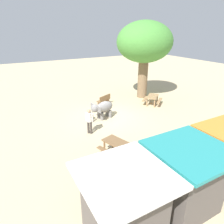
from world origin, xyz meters
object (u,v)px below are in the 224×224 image
picnic_table_far (152,98)px  market_stall_teal (186,181)px  feed_bucket (91,117)px  shade_tree_main (145,43)px  picnic_table_near (117,145)px  market_stall_white (123,211)px  elephant (102,108)px  person_handler (89,120)px  wooden_bench (104,100)px

picnic_table_far → market_stall_teal: market_stall_teal is taller
market_stall_teal → feed_bucket: (-0.14, -8.81, -0.98)m
shade_tree_main → picnic_table_near: bearing=46.1°
picnic_table_far → market_stall_teal: (5.98, 9.11, 0.55)m
market_stall_white → shade_tree_main: bearing=-128.9°
feed_bucket → elephant: bearing=159.8°
person_handler → market_stall_white: 7.14m
elephant → market_stall_white: size_ratio=0.74×
picnic_table_near → feed_bucket: (-0.61, -4.77, -0.43)m
picnic_table_far → market_stall_white: market_stall_white is taller
picnic_table_near → shade_tree_main: bearing=119.4°
person_handler → market_stall_teal: 6.94m
picnic_table_far → market_stall_white: size_ratio=0.83×
elephant → person_handler: person_handler is taller
market_stall_teal → feed_bucket: bearing=-90.9°
shade_tree_main → feed_bucket: bearing=21.2°
shade_tree_main → picnic_table_far: (0.50, 2.16, -4.31)m
wooden_bench → market_stall_teal: market_stall_teal is taller
elephant → market_stall_white: market_stall_white is taller
market_stall_teal → picnic_table_far: bearing=-123.3°
market_stall_teal → shade_tree_main: bearing=-119.9°
shade_tree_main → feed_bucket: shade_tree_main is taller
shade_tree_main → feed_bucket: size_ratio=18.85×
shade_tree_main → market_stall_teal: bearing=60.1°
picnic_table_far → feed_bucket: picnic_table_far is taller
shade_tree_main → wooden_bench: size_ratio=4.71×
person_handler → feed_bucket: (-0.91, -1.91, -0.79)m
person_handler → picnic_table_far: bearing=-23.2°
person_handler → shade_tree_main: (-7.26, -4.37, 3.95)m
feed_bucket → picnic_table_far: bearing=-177.0°
elephant → shade_tree_main: shade_tree_main is taller
shade_tree_main → feed_bucket: 8.30m
market_stall_white → market_stall_teal: bearing=180.0°
person_handler → elephant: bearing=2.4°
elephant → picnic_table_far: size_ratio=0.89×
wooden_bench → market_stall_white: market_stall_white is taller
market_stall_teal → person_handler: bearing=-83.6°
shade_tree_main → market_stall_teal: shade_tree_main is taller
picnic_table_near → wooden_bench: bearing=141.5°
elephant → wooden_bench: 2.85m
elephant → shade_tree_main: 7.43m
elephant → market_stall_white: 9.23m
shade_tree_main → picnic_table_near: size_ratio=3.64×
person_handler → picnic_table_near: 2.90m
elephant → person_handler: size_ratio=1.15×
person_handler → market_stall_white: bearing=-146.2°
picnic_table_far → market_stall_teal: size_ratio=0.83×
feed_bucket → wooden_bench: bearing=-134.8°
picnic_table_far → person_handler: bearing=159.1°
picnic_table_near → market_stall_white: (2.13, 4.04, 0.55)m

